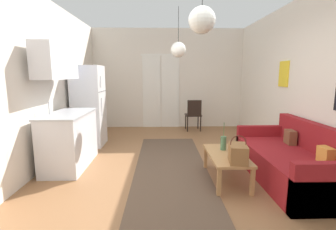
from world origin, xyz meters
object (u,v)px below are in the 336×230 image
coffee_table (226,157)px  couch (294,162)px  pendant_lamp_near (202,20)px  accent_chair (194,113)px  refrigerator (89,106)px  handbag (238,153)px  bamboo_vase (223,143)px  pendant_lamp_far (178,50)px

coffee_table → couch: bearing=-0.8°
couch → coffee_table: size_ratio=1.93×
couch → pendant_lamp_near: (-1.50, -0.62, 1.85)m
couch → accent_chair: bearing=108.1°
refrigerator → handbag: bearing=-41.2°
bamboo_vase → coffee_table: bearing=-89.4°
couch → pendant_lamp_far: 2.84m
couch → accent_chair: (-1.06, 3.23, 0.21)m
couch → coffee_table: (-1.00, 0.01, 0.08)m
couch → pendant_lamp_near: bearing=-157.6°
couch → bamboo_vase: (-1.00, 0.20, 0.24)m
handbag → pendant_lamp_far: 2.50m
refrigerator → accent_chair: bearing=28.0°
pendant_lamp_near → pendant_lamp_far: bearing=92.7°
couch → refrigerator: size_ratio=1.15×
refrigerator → pendant_lamp_far: bearing=-10.5°
handbag → pendant_lamp_far: (-0.66, 1.90, 1.50)m
handbag → accent_chair: 3.56m
refrigerator → pendant_lamp_far: size_ratio=1.81×
bamboo_vase → pendant_lamp_near: bearing=-121.4°
pendant_lamp_near → accent_chair: bearing=83.4°
pendant_lamp_near → coffee_table: bearing=51.4°
refrigerator → pendant_lamp_far: 2.26m
couch → pendant_lamp_near: size_ratio=2.32×
couch → refrigerator: (-3.51, 1.92, 0.60)m
bamboo_vase → accent_chair: bearing=91.1°
handbag → pendant_lamp_near: bearing=-152.5°
accent_chair → pendant_lamp_near: pendant_lamp_near is taller
bamboo_vase → refrigerator: size_ratio=0.25×
coffee_table → accent_chair: (-0.06, 3.21, 0.13)m
coffee_table → pendant_lamp_near: bearing=-128.6°
coffee_table → accent_chair: bearing=91.1°
pendant_lamp_near → pendant_lamp_far: same height
couch → bamboo_vase: couch is taller
coffee_table → bamboo_vase: bamboo_vase is taller
bamboo_vase → refrigerator: (-2.51, 1.72, 0.35)m
couch → accent_chair: size_ratio=2.31×
handbag → accent_chair: bearing=91.8°
couch → pendant_lamp_far: bearing=135.6°
accent_chair → couch: bearing=105.1°
pendant_lamp_near → handbag: bearing=27.5°
pendant_lamp_near → pendant_lamp_far: 2.19m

